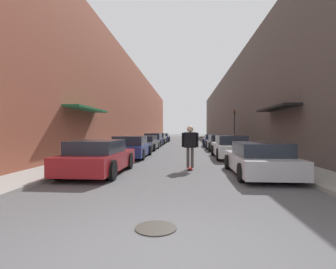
{
  "coord_description": "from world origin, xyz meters",
  "views": [
    {
      "loc": [
        0.36,
        -3.31,
        1.66
      ],
      "look_at": [
        -0.6,
        10.66,
        1.42
      ],
      "focal_mm": 28.0,
      "sensor_mm": 36.0,
      "label": 1
    }
  ],
  "objects_px": {
    "parked_car_right_0": "(259,159)",
    "traffic_light": "(234,124)",
    "parked_car_left_1": "(131,147)",
    "parked_car_left_2": "(145,143)",
    "parked_car_left_4": "(158,138)",
    "skateboarder": "(190,142)",
    "parked_car_right_3": "(213,141)",
    "parked_car_left_3": "(153,140)",
    "parked_car_left_0": "(98,157)",
    "parked_car_left_5": "(163,138)",
    "parked_car_right_2": "(220,143)",
    "manhole_cover": "(156,228)",
    "parked_car_right_1": "(230,147)"
  },
  "relations": [
    {
      "from": "parked_car_right_0",
      "to": "traffic_light",
      "type": "relative_size",
      "value": 1.3
    },
    {
      "from": "parked_car_left_1",
      "to": "parked_car_left_2",
      "type": "xyz_separation_m",
      "value": [
        -0.07,
        6.0,
        -0.05
      ]
    },
    {
      "from": "parked_car_left_4",
      "to": "skateboarder",
      "type": "distance_m",
      "value": 20.88
    },
    {
      "from": "parked_car_right_3",
      "to": "parked_car_left_4",
      "type": "bearing_deg",
      "value": 139.55
    },
    {
      "from": "parked_car_left_3",
      "to": "skateboarder",
      "type": "relative_size",
      "value": 2.35
    },
    {
      "from": "parked_car_left_0",
      "to": "parked_car_left_3",
      "type": "distance_m",
      "value": 17.14
    },
    {
      "from": "parked_car_left_0",
      "to": "parked_car_left_5",
      "type": "height_order",
      "value": "parked_car_left_0"
    },
    {
      "from": "parked_car_left_2",
      "to": "parked_car_right_2",
      "type": "distance_m",
      "value": 6.14
    },
    {
      "from": "parked_car_left_0",
      "to": "manhole_cover",
      "type": "height_order",
      "value": "parked_car_left_0"
    },
    {
      "from": "parked_car_right_3",
      "to": "parked_car_right_1",
      "type": "bearing_deg",
      "value": -90.42
    },
    {
      "from": "parked_car_left_0",
      "to": "parked_car_left_2",
      "type": "height_order",
      "value": "parked_car_left_0"
    },
    {
      "from": "parked_car_left_0",
      "to": "parked_car_left_2",
      "type": "bearing_deg",
      "value": 90.27
    },
    {
      "from": "parked_car_left_3",
      "to": "traffic_light",
      "type": "bearing_deg",
      "value": -13.69
    },
    {
      "from": "parked_car_left_5",
      "to": "parked_car_left_1",
      "type": "bearing_deg",
      "value": -89.99
    },
    {
      "from": "parked_car_left_2",
      "to": "parked_car_right_1",
      "type": "distance_m",
      "value": 8.43
    },
    {
      "from": "parked_car_left_3",
      "to": "manhole_cover",
      "type": "distance_m",
      "value": 22.66
    },
    {
      "from": "parked_car_left_1",
      "to": "parked_car_left_3",
      "type": "height_order",
      "value": "parked_car_left_3"
    },
    {
      "from": "parked_car_left_3",
      "to": "traffic_light",
      "type": "xyz_separation_m",
      "value": [
        7.89,
        -1.92,
        1.61
      ]
    },
    {
      "from": "parked_car_left_2",
      "to": "parked_car_right_2",
      "type": "xyz_separation_m",
      "value": [
        6.14,
        -0.17,
        0.04
      ]
    },
    {
      "from": "parked_car_left_0",
      "to": "parked_car_right_2",
      "type": "height_order",
      "value": "parked_car_left_0"
    },
    {
      "from": "parked_car_right_2",
      "to": "traffic_light",
      "type": "xyz_separation_m",
      "value": [
        1.77,
        3.45,
        1.63
      ]
    },
    {
      "from": "parked_car_right_2",
      "to": "parked_car_right_3",
      "type": "relative_size",
      "value": 0.98
    },
    {
      "from": "parked_car_right_2",
      "to": "traffic_light",
      "type": "distance_m",
      "value": 4.2
    },
    {
      "from": "parked_car_left_0",
      "to": "parked_car_left_1",
      "type": "relative_size",
      "value": 0.91
    },
    {
      "from": "parked_car_left_3",
      "to": "manhole_cover",
      "type": "height_order",
      "value": "parked_car_left_3"
    },
    {
      "from": "traffic_light",
      "to": "skateboarder",
      "type": "bearing_deg",
      "value": -107.48
    },
    {
      "from": "parked_car_left_0",
      "to": "parked_car_right_3",
      "type": "height_order",
      "value": "parked_car_left_0"
    },
    {
      "from": "manhole_cover",
      "to": "traffic_light",
      "type": "xyz_separation_m",
      "value": [
        5.04,
        20.55,
        2.24
      ]
    },
    {
      "from": "parked_car_left_3",
      "to": "parked_car_right_1",
      "type": "height_order",
      "value": "parked_car_right_1"
    },
    {
      "from": "parked_car_left_2",
      "to": "parked_car_left_4",
      "type": "distance_m",
      "value": 10.0
    },
    {
      "from": "parked_car_right_1",
      "to": "skateboarder",
      "type": "xyz_separation_m",
      "value": [
        -2.45,
        -4.65,
        0.49
      ]
    },
    {
      "from": "parked_car_right_2",
      "to": "skateboarder",
      "type": "height_order",
      "value": "skateboarder"
    },
    {
      "from": "skateboarder",
      "to": "parked_car_left_1",
      "type": "bearing_deg",
      "value": 127.28
    },
    {
      "from": "parked_car_left_1",
      "to": "traffic_light",
      "type": "distance_m",
      "value": 12.25
    },
    {
      "from": "traffic_light",
      "to": "parked_car_right_2",
      "type": "bearing_deg",
      "value": -117.2
    },
    {
      "from": "parked_car_left_1",
      "to": "parked_car_left_5",
      "type": "xyz_separation_m",
      "value": [
        -0.0,
        21.31,
        -0.02
      ]
    },
    {
      "from": "parked_car_left_2",
      "to": "manhole_cover",
      "type": "bearing_deg",
      "value": -80.57
    },
    {
      "from": "manhole_cover",
      "to": "parked_car_left_3",
      "type": "bearing_deg",
      "value": 97.22
    },
    {
      "from": "parked_car_left_0",
      "to": "parked_car_right_0",
      "type": "bearing_deg",
      "value": 0.73
    },
    {
      "from": "parked_car_left_3",
      "to": "parked_car_left_2",
      "type": "bearing_deg",
      "value": -90.24
    },
    {
      "from": "traffic_light",
      "to": "parked_car_left_3",
      "type": "bearing_deg",
      "value": 166.31
    },
    {
      "from": "parked_car_left_0",
      "to": "parked_car_right_1",
      "type": "bearing_deg",
      "value": 45.41
    },
    {
      "from": "parked_car_left_3",
      "to": "traffic_light",
      "type": "relative_size",
      "value": 1.26
    },
    {
      "from": "parked_car_left_2",
      "to": "parked_car_right_0",
      "type": "bearing_deg",
      "value": -62.98
    },
    {
      "from": "skateboarder",
      "to": "manhole_cover",
      "type": "xyz_separation_m",
      "value": [
        -0.68,
        -6.7,
        -1.13
      ]
    },
    {
      "from": "parked_car_left_5",
      "to": "parked_car_right_3",
      "type": "relative_size",
      "value": 0.93
    },
    {
      "from": "parked_car_left_1",
      "to": "parked_car_right_3",
      "type": "distance_m",
      "value": 12.4
    },
    {
      "from": "parked_car_left_2",
      "to": "manhole_cover",
      "type": "xyz_separation_m",
      "value": [
        2.87,
        -17.27,
        -0.57
      ]
    },
    {
      "from": "parked_car_left_0",
      "to": "parked_car_right_1",
      "type": "distance_m",
      "value": 8.46
    },
    {
      "from": "parked_car_left_1",
      "to": "traffic_light",
      "type": "bearing_deg",
      "value": 49.8
    }
  ]
}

